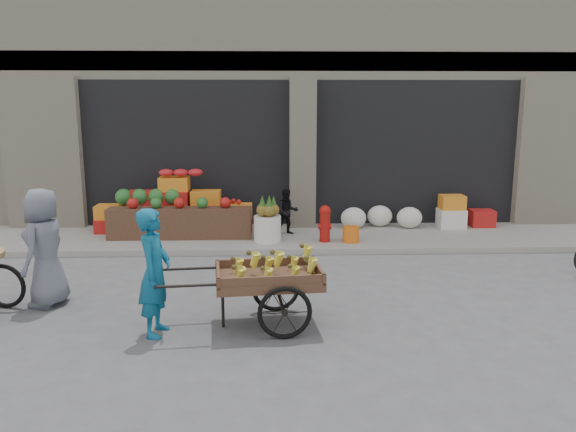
{
  "coord_description": "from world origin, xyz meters",
  "views": [
    {
      "loc": [
        -0.71,
        -6.92,
        2.73
      ],
      "look_at": [
        -0.44,
        1.19,
        1.1
      ],
      "focal_mm": 35.0,
      "sensor_mm": 36.0,
      "label": 1
    }
  ],
  "objects_px": {
    "fire_hydrant": "(325,222)",
    "banana_cart": "(265,274)",
    "vendor_grey": "(45,248)",
    "vendor_woman": "(155,272)",
    "orange_bucket": "(351,234)",
    "seated_person": "(287,212)",
    "pineapple_bin": "(267,229)"
  },
  "relations": [
    {
      "from": "fire_hydrant",
      "to": "banana_cart",
      "type": "bearing_deg",
      "value": -106.39
    },
    {
      "from": "vendor_grey",
      "to": "fire_hydrant",
      "type": "bearing_deg",
      "value": 136.13
    },
    {
      "from": "vendor_woman",
      "to": "orange_bucket",
      "type": "bearing_deg",
      "value": -30.22
    },
    {
      "from": "seated_person",
      "to": "banana_cart",
      "type": "bearing_deg",
      "value": -105.41
    },
    {
      "from": "fire_hydrant",
      "to": "vendor_woman",
      "type": "bearing_deg",
      "value": -120.88
    },
    {
      "from": "orange_bucket",
      "to": "vendor_grey",
      "type": "height_order",
      "value": "vendor_grey"
    },
    {
      "from": "vendor_woman",
      "to": "vendor_grey",
      "type": "bearing_deg",
      "value": 63.83
    },
    {
      "from": "fire_hydrant",
      "to": "banana_cart",
      "type": "height_order",
      "value": "banana_cart"
    },
    {
      "from": "orange_bucket",
      "to": "vendor_woman",
      "type": "height_order",
      "value": "vendor_woman"
    },
    {
      "from": "pineapple_bin",
      "to": "seated_person",
      "type": "bearing_deg",
      "value": 56.31
    },
    {
      "from": "banana_cart",
      "to": "orange_bucket",
      "type": "bearing_deg",
      "value": 60.83
    },
    {
      "from": "pineapple_bin",
      "to": "vendor_grey",
      "type": "bearing_deg",
      "value": -134.7
    },
    {
      "from": "fire_hydrant",
      "to": "orange_bucket",
      "type": "relative_size",
      "value": 2.22
    },
    {
      "from": "fire_hydrant",
      "to": "vendor_woman",
      "type": "distance_m",
      "value": 4.73
    },
    {
      "from": "vendor_grey",
      "to": "orange_bucket",
      "type": "bearing_deg",
      "value": 132.62
    },
    {
      "from": "orange_bucket",
      "to": "vendor_woman",
      "type": "distance_m",
      "value": 4.98
    },
    {
      "from": "fire_hydrant",
      "to": "seated_person",
      "type": "bearing_deg",
      "value": 137.12
    },
    {
      "from": "banana_cart",
      "to": "fire_hydrant",
      "type": "bearing_deg",
      "value": 67.73
    },
    {
      "from": "pineapple_bin",
      "to": "fire_hydrant",
      "type": "relative_size",
      "value": 0.73
    },
    {
      "from": "fire_hydrant",
      "to": "vendor_grey",
      "type": "relative_size",
      "value": 0.44
    },
    {
      "from": "orange_bucket",
      "to": "banana_cart",
      "type": "xyz_separation_m",
      "value": [
        -1.62,
        -3.77,
        0.4
      ]
    },
    {
      "from": "pineapple_bin",
      "to": "fire_hydrant",
      "type": "height_order",
      "value": "fire_hydrant"
    },
    {
      "from": "pineapple_bin",
      "to": "vendor_grey",
      "type": "xyz_separation_m",
      "value": [
        -3.01,
        -3.04,
        0.44
      ]
    },
    {
      "from": "fire_hydrant",
      "to": "banana_cart",
      "type": "relative_size",
      "value": 0.31
    },
    {
      "from": "vendor_woman",
      "to": "vendor_grey",
      "type": "height_order",
      "value": "vendor_grey"
    },
    {
      "from": "seated_person",
      "to": "banana_cart",
      "type": "relative_size",
      "value": 0.41
    },
    {
      "from": "pineapple_bin",
      "to": "seated_person",
      "type": "relative_size",
      "value": 0.56
    },
    {
      "from": "pineapple_bin",
      "to": "banana_cart",
      "type": "height_order",
      "value": "banana_cart"
    },
    {
      "from": "vendor_grey",
      "to": "pineapple_bin",
      "type": "bearing_deg",
      "value": 145.37
    },
    {
      "from": "seated_person",
      "to": "vendor_grey",
      "type": "bearing_deg",
      "value": -143.11
    },
    {
      "from": "orange_bucket",
      "to": "vendor_grey",
      "type": "distance_m",
      "value": 5.5
    },
    {
      "from": "pineapple_bin",
      "to": "banana_cart",
      "type": "relative_size",
      "value": 0.23
    }
  ]
}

